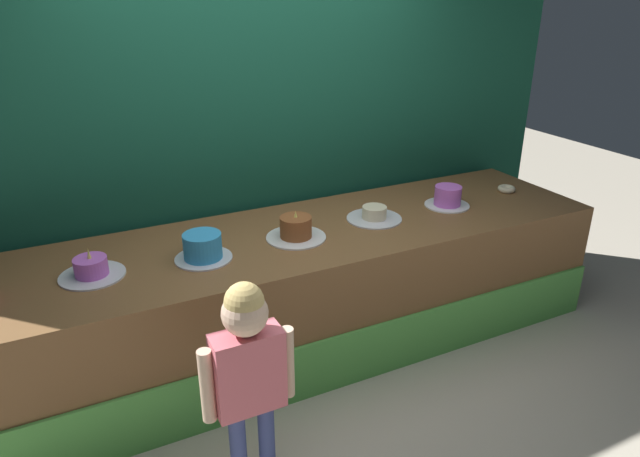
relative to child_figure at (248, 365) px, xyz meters
name	(u,v)px	position (x,y,z in m)	size (l,w,h in m)	color
ground_plane	(329,389)	(0.64, 0.48, -0.71)	(12.00, 12.00, 0.00)	#BCB29E
stage_platform	(294,293)	(0.64, 0.98, -0.31)	(4.05, 1.02, 0.80)	brown
curtain_backdrop	(253,111)	(0.64, 1.59, 0.73)	(4.79, 0.08, 2.88)	#144C38
child_figure	(248,365)	(0.00, 0.00, 0.00)	(0.42, 0.19, 1.10)	#3F4C8C
donut	(506,189)	(2.36, 1.00, 0.11)	(0.12, 0.12, 0.04)	beige
cake_far_left	(91,269)	(-0.50, 0.95, 0.13)	(0.34, 0.34, 0.16)	silver
cake_left	(203,248)	(0.07, 0.89, 0.16)	(0.32, 0.32, 0.15)	silver
cake_center	(296,229)	(0.64, 0.93, 0.15)	(0.36, 0.36, 0.17)	white
cake_right	(374,215)	(1.21, 0.97, 0.12)	(0.36, 0.36, 0.09)	silver
cake_far_right	(448,197)	(1.79, 0.96, 0.15)	(0.30, 0.30, 0.14)	white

